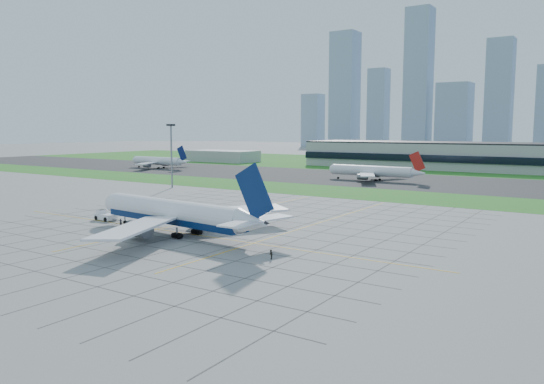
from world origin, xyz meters
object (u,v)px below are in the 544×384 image
Objects in this scene: crew_far at (271,255)px; distant_jet_0 at (158,161)px; light_mast at (171,148)px; distant_jet_1 at (373,171)px; pushback_tug at (105,216)px; airliner at (174,213)px; crew_near at (121,222)px.

distant_jet_0 reaches higher than crew_far.
light_mast is 125.62m from crew_far.
crew_far is 154.08m from distant_jet_1.
light_mast reaches higher than distant_jet_0.
light_mast is 77.67m from pushback_tug.
airliner reaches higher than pushback_tug.
crew_near is (10.64, -3.84, -0.18)m from pushback_tug.
airliner is 5.84× the size of pushback_tug.
distant_jet_0 is (-120.02, 137.16, 3.33)m from pushback_tug.
distant_jet_1 is at bearing 88.81° from pushback_tug.
distant_jet_0 is (-80.86, 71.79, -11.69)m from light_mast.
airliner is 17.89m from crew_near.
crew_far is at bearing -74.07° from distant_jet_1.
pushback_tug is 138.26m from distant_jet_1.
light_mast reaches higher than crew_near.
airliner reaches higher than crew_near.
pushback_tug is at bearing -59.08° from light_mast.
light_mast reaches higher than distant_jet_1.
pushback_tug is 11.31m from crew_near.
distant_jet_1 is (6.51, 140.99, 3.51)m from crew_near.
pushback_tug is 5.26× the size of crew_far.
crew_near is 1.09× the size of crew_far.
airliner is at bearing -45.60° from light_mast.
light_mast is 91.97m from distant_jet_1.
crew_far is at bearing -4.52° from pushback_tug.
light_mast is at bearing -168.73° from crew_far.
pushback_tug is 0.22× the size of distant_jet_1.
airliner is 28.22× the size of crew_near.
distant_jet_0 is 0.97× the size of distant_jet_1.
crew_far is (48.79, -7.13, -0.08)m from crew_near.
light_mast is at bearing 51.32° from crew_near.
distant_jet_1 is (137.17, -0.01, 0.00)m from distant_jet_0.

